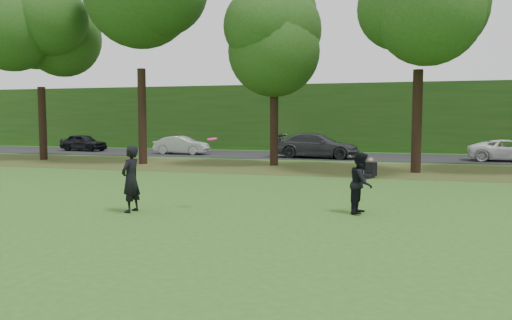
{
  "coord_description": "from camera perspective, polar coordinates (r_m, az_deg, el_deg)",
  "views": [
    {
      "loc": [
        3.23,
        -11.25,
        2.46
      ],
      "look_at": [
        -0.57,
        2.03,
        1.3
      ],
      "focal_mm": 35.0,
      "sensor_mm": 36.0,
      "label": 1
    }
  ],
  "objects": [
    {
      "name": "player_right",
      "position": [
        13.16,
        11.96,
        -2.58
      ],
      "size": [
        0.71,
        0.85,
        1.59
      ],
      "primitive_type": "imported",
      "rotation": [
        0.0,
        0.0,
        1.42
      ],
      "color": "black",
      "rests_on": "ground"
    },
    {
      "name": "far_hedge",
      "position": [
        38.39,
        11.2,
        4.78
      ],
      "size": [
        70.0,
        3.0,
        5.0
      ],
      "primitive_type": "cube",
      "color": "#1E4A15",
      "rests_on": "ground"
    },
    {
      "name": "street",
      "position": [
        32.51,
        10.24,
        0.41
      ],
      "size": [
        70.0,
        7.0,
        0.02
      ],
      "primitive_type": "cube",
      "color": "black",
      "rests_on": "ground"
    },
    {
      "name": "leaf_litter",
      "position": [
        24.59,
        8.36,
        -0.97
      ],
      "size": [
        60.0,
        7.0,
        0.01
      ],
      "primitive_type": "cube",
      "color": "#51401D",
      "rests_on": "ground"
    },
    {
      "name": "tree_line",
      "position": [
        25.04,
        7.76,
        17.18
      ],
      "size": [
        55.3,
        7.9,
        12.31
      ],
      "color": "black",
      "rests_on": "ground"
    },
    {
      "name": "player_left",
      "position": [
        13.44,
        -14.12,
        -2.12
      ],
      "size": [
        0.47,
        0.67,
        1.75
      ],
      "primitive_type": "imported",
      "rotation": [
        0.0,
        0.0,
        -1.66
      ],
      "color": "black",
      "rests_on": "ground"
    },
    {
      "name": "seated_person",
      "position": [
        21.15,
        12.87,
        -1.15
      ],
      "size": [
        0.67,
        0.83,
        0.83
      ],
      "rotation": [
        0.0,
        0.0,
        -0.42
      ],
      "color": "black",
      "rests_on": "ground"
    },
    {
      "name": "ground",
      "position": [
        11.96,
        -0.03,
        -7.07
      ],
      "size": [
        120.0,
        120.0,
        0.0
      ],
      "primitive_type": "plane",
      "color": "#305C1C",
      "rests_on": "ground"
    },
    {
      "name": "parked_cars",
      "position": [
        31.3,
        10.02,
        1.49
      ],
      "size": [
        38.54,
        3.98,
        1.5
      ],
      "color": "black",
      "rests_on": "street"
    },
    {
      "name": "frisbee",
      "position": [
        13.26,
        -5.04,
        2.4
      ],
      "size": [
        0.38,
        0.38,
        0.08
      ],
      "color": "#E7136F",
      "rests_on": "ground"
    }
  ]
}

